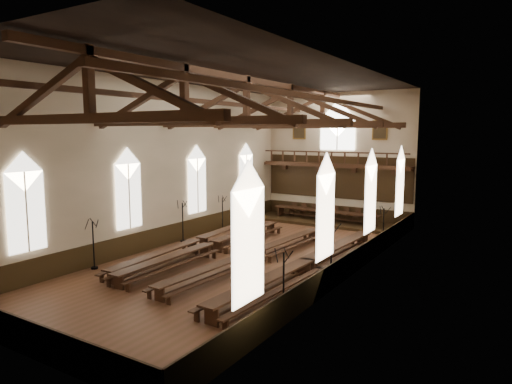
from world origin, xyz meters
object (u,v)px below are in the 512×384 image
(refectory_row_b, at_px, (211,245))
(candelabrum_right_mid, at_px, (331,264))
(candelabrum_left_mid, at_px, (183,229))
(dais, at_px, (325,222))
(candelabrum_left_far, at_px, (223,219))
(high_table, at_px, (325,212))
(refectory_row_a, at_px, (198,242))
(refectory_row_d, at_px, (307,263))
(candelabrum_left_near, at_px, (94,254))
(refectory_row_c, at_px, (253,255))
(candelabrum_right_near, at_px, (283,296))
(candelabrum_right_far, at_px, (383,234))

(refectory_row_b, relative_size, candelabrum_right_mid, 4.95)
(candelabrum_left_mid, bearing_deg, dais, 62.97)
(candelabrum_left_far, bearing_deg, high_table, 48.95)
(refectory_row_a, distance_m, refectory_row_d, 7.56)
(dais, relative_size, candelabrum_left_near, 4.37)
(dais, distance_m, candelabrum_left_far, 8.05)
(refectory_row_c, distance_m, refectory_row_d, 3.26)
(refectory_row_c, xyz_separation_m, dais, (-1.17, 12.15, -0.41))
(refectory_row_d, bearing_deg, candelabrum_left_near, -153.73)
(refectory_row_b, bearing_deg, refectory_row_d, -5.05)
(high_table, height_order, candelabrum_left_far, candelabrum_left_far)
(candelabrum_right_near, bearing_deg, refectory_row_d, 105.60)
(refectory_row_d, height_order, candelabrum_right_near, candelabrum_right_near)
(candelabrum_right_mid, relative_size, candelabrum_right_far, 1.17)
(refectory_row_a, xyz_separation_m, candelabrum_right_mid, (8.92, -1.26, 0.34))
(refectory_row_a, distance_m, dais, 11.96)
(refectory_row_c, height_order, candelabrum_left_near, candelabrum_left_near)
(dais, relative_size, candelabrum_right_mid, 3.95)
(dais, bearing_deg, high_table, 0.00)
(refectory_row_d, distance_m, candelabrum_right_mid, 1.49)
(refectory_row_c, relative_size, candelabrum_left_near, 5.36)
(refectory_row_b, height_order, refectory_row_c, refectory_row_b)
(dais, height_order, high_table, high_table)
(candelabrum_right_far, bearing_deg, dais, 141.97)
(refectory_row_c, xyz_separation_m, candelabrum_left_mid, (-6.44, 1.81, 0.30))
(high_table, bearing_deg, dais, 180.00)
(refectory_row_a, distance_m, candelabrum_left_mid, 2.51)
(candelabrum_left_near, relative_size, candelabrum_left_mid, 0.98)
(refectory_row_b, relative_size, candelabrum_left_mid, 5.34)
(refectory_row_a, bearing_deg, refectory_row_d, -6.45)
(high_table, bearing_deg, candelabrum_right_near, -71.51)
(candelabrum_right_far, bearing_deg, refectory_row_c, -121.53)
(candelabrum_left_near, xyz_separation_m, candelabrum_right_mid, (11.10, 4.37, 0.08))
(refectory_row_a, height_order, refectory_row_b, refectory_row_a)
(high_table, height_order, candelabrum_right_far, candelabrum_right_far)
(refectory_row_a, distance_m, refectory_row_b, 1.27)
(candelabrum_left_near, distance_m, candelabrum_left_far, 11.12)
(refectory_row_c, height_order, candelabrum_right_mid, candelabrum_right_mid)
(refectory_row_b, xyz_separation_m, candelabrum_right_near, (7.68, -5.59, 0.26))
(candelabrum_left_mid, relative_size, candelabrum_right_near, 1.02)
(refectory_row_b, bearing_deg, candelabrum_right_near, -36.03)
(refectory_row_a, height_order, candelabrum_right_near, candelabrum_right_near)
(high_table, bearing_deg, refectory_row_d, -70.36)
(refectory_row_b, xyz_separation_m, refectory_row_d, (6.28, -0.55, 0.06))
(refectory_row_b, relative_size, candelabrum_left_far, 5.76)
(refectory_row_a, xyz_separation_m, refectory_row_d, (7.52, -0.85, 0.06))
(refectory_row_d, xyz_separation_m, candelabrum_right_near, (1.40, -5.03, 0.20))
(candelabrum_right_mid, bearing_deg, refectory_row_c, 171.95)
(candelabrum_left_near, relative_size, candelabrum_right_far, 1.06)
(refectory_row_d, bearing_deg, refectory_row_b, 174.95)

